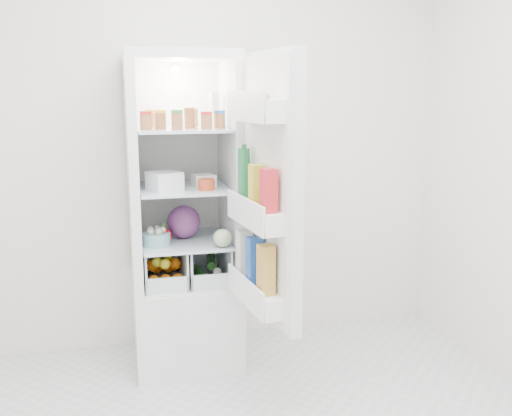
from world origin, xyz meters
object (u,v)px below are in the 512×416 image
object	(u,v)px
refrigerator	(183,250)
mushroom_bowl	(156,239)
fridge_door	(267,196)
red_cabbage	(184,222)

from	to	relation	value
refrigerator	mushroom_bowl	xyz separation A→B (m)	(-0.17, -0.15, 0.12)
mushroom_bowl	fridge_door	bearing A→B (deg)	-44.17
refrigerator	red_cabbage	xyz separation A→B (m)	(0.00, -0.02, 0.18)
fridge_door	refrigerator	bearing A→B (deg)	21.09
red_cabbage	mushroom_bowl	world-z (taller)	red_cabbage
refrigerator	red_cabbage	size ratio (longest dim) A/B	9.46
red_cabbage	mushroom_bowl	bearing A→B (deg)	-143.12
red_cabbage	fridge_door	distance (m)	0.74
refrigerator	mushroom_bowl	bearing A→B (deg)	-137.96
red_cabbage	refrigerator	bearing A→B (deg)	100.50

